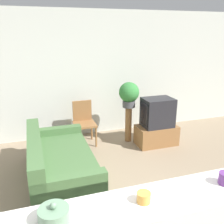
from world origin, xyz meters
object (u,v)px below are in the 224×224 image
potted_plant (129,94)px  wooden_chair (84,120)px  decorative_bowl (54,215)px  couch (59,164)px  television (157,112)px

potted_plant → wooden_chair: bearing=168.1°
decorative_bowl → couch: bearing=83.7°
television → decorative_bowl: size_ratio=2.77×
decorative_bowl → television: bearing=50.3°
wooden_chair → potted_plant: (0.92, -0.19, 0.54)m
couch → decorative_bowl: 2.23m
television → potted_plant: (-0.48, 0.35, 0.35)m
television → decorative_bowl: (-2.30, -2.76, 0.33)m
potted_plant → television: bearing=-35.5°
couch → wooden_chair: size_ratio=2.09×
television → potted_plant: bearing=144.5°
wooden_chair → television: bearing=-21.0°
television → potted_plant: 0.69m
couch → potted_plant: size_ratio=3.57×
wooden_chair → decorative_bowl: 3.46m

